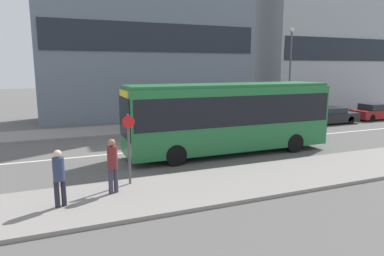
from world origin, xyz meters
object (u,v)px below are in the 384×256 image
Objects in this scene: pedestrian_near_stop at (59,175)px; bus_stop_sign at (129,143)px; city_bus at (229,114)px; parked_car_1 at (375,112)px; street_lamp at (290,64)px; parked_car_0 at (328,116)px; pedestrian_down_pavement at (112,162)px.

pedestrian_near_stop is 0.69× the size of bus_stop_sign.
parked_car_1 is at bearing 16.85° from city_bus.
city_bus is 9.17m from pedestrian_near_stop.
pedestrian_near_stop is (-8.05, -4.31, -0.87)m from city_bus.
street_lamp reaches higher than bus_stop_sign.
parked_car_1 is at bearing -18.00° from street_lamp.
parked_car_0 is 2.65× the size of pedestrian_near_stop.
city_bus is at bearing -155.46° from parked_car_0.
street_lamp is (-1.83, 2.48, 3.90)m from parked_car_0.
street_lamp is at bearing 14.07° from pedestrian_down_pavement.
city_bus is at bearing 28.44° from bus_stop_sign.
parked_car_0 is at bearing 5.20° from pedestrian_down_pavement.
bus_stop_sign reaches higher than parked_car_0.
parked_car_0 is 19.99m from pedestrian_down_pavement.
pedestrian_near_stop reaches higher than parked_car_1.
bus_stop_sign is at bearing -167.28° from pedestrian_near_stop.
parked_car_1 is 23.96m from bus_stop_sign.
parked_car_0 is 4.97m from street_lamp.
pedestrian_near_stop is 21.65m from street_lamp.
bus_stop_sign is at bearing -152.66° from city_bus.
bus_stop_sign reaches higher than pedestrian_near_stop.
bus_stop_sign is 18.94m from street_lamp.
street_lamp reaches higher than city_bus.
parked_car_1 is at bearing 20.75° from bus_stop_sign.
street_lamp reaches higher than pedestrian_near_stop.
pedestrian_down_pavement is (1.68, 0.54, 0.06)m from pedestrian_near_stop.
bus_stop_sign is at bearing -154.14° from parked_car_0.
city_bus is at bearing 9.00° from pedestrian_down_pavement.
city_bus reaches higher than parked_car_1.
pedestrian_down_pavement is 19.98m from street_lamp.
street_lamp is at bearing 162.00° from parked_car_1.
bus_stop_sign is at bearing -144.82° from street_lamp.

